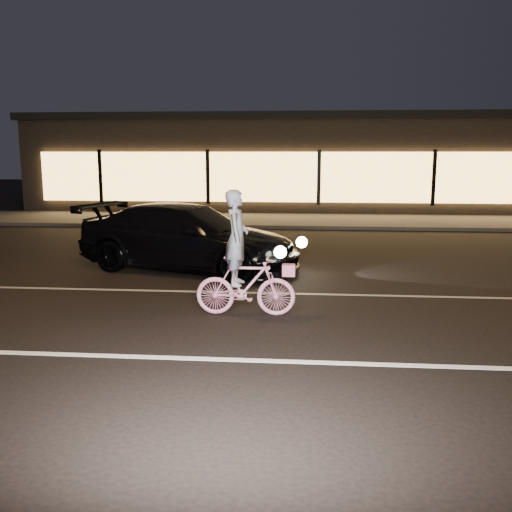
# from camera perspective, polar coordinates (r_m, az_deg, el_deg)

# --- Properties ---
(ground) EXTENTS (90.00, 90.00, 0.00)m
(ground) POSITION_cam_1_polar(r_m,az_deg,el_deg) (8.71, 8.03, -7.07)
(ground) COLOR black
(ground) RESTS_ON ground
(lane_stripe_near) EXTENTS (60.00, 0.12, 0.01)m
(lane_stripe_near) POSITION_cam_1_polar(r_m,az_deg,el_deg) (7.29, 8.62, -10.56)
(lane_stripe_near) COLOR silver
(lane_stripe_near) RESTS_ON ground
(lane_stripe_far) EXTENTS (60.00, 0.10, 0.01)m
(lane_stripe_far) POSITION_cam_1_polar(r_m,az_deg,el_deg) (10.63, 7.50, -3.83)
(lane_stripe_far) COLOR gray
(lane_stripe_far) RESTS_ON ground
(sidewalk) EXTENTS (30.00, 4.00, 0.12)m
(sidewalk) POSITION_cam_1_polar(r_m,az_deg,el_deg) (21.45, 6.32, 3.51)
(sidewalk) COLOR #383533
(sidewalk) RESTS_ON ground
(storefront) EXTENTS (25.40, 8.42, 4.20)m
(storefront) POSITION_cam_1_polar(r_m,az_deg,el_deg) (27.27, 6.16, 9.35)
(storefront) COLOR black
(storefront) RESTS_ON ground
(cyclist) EXTENTS (1.60, 0.55, 2.02)m
(cyclist) POSITION_cam_1_polar(r_m,az_deg,el_deg) (9.08, -1.29, -1.56)
(cyclist) COLOR #FF3574
(cyclist) RESTS_ON ground
(sedan) EXTENTS (5.42, 3.47, 1.46)m
(sedan) POSITION_cam_1_polar(r_m,az_deg,el_deg) (12.72, -6.77, 1.87)
(sedan) COLOR black
(sedan) RESTS_ON ground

